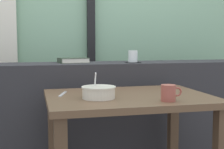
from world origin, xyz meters
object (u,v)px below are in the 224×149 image
at_px(breakfast_table, 128,118).
at_px(closed_book, 73,60).
at_px(coaster_square, 133,62).
at_px(ceramic_mug, 169,93).
at_px(soup_bowl, 99,92).
at_px(fork_utensil, 63,94).
at_px(juice_glass, 133,57).

height_order(breakfast_table, closed_book, closed_book).
relative_size(coaster_square, closed_book, 0.43).
bearing_deg(ceramic_mug, breakfast_table, 122.61).
bearing_deg(soup_bowl, fork_utensil, 135.46).
relative_size(closed_book, fork_utensil, 1.36).
bearing_deg(fork_utensil, juice_glass, 54.31).
bearing_deg(closed_book, soup_bowl, -86.09).
distance_m(breakfast_table, fork_utensil, 0.40).
xyz_separation_m(juice_glass, soup_bowl, (-0.38, -0.61, -0.16)).
height_order(breakfast_table, ceramic_mug, ceramic_mug).
height_order(breakfast_table, coaster_square, coaster_square).
bearing_deg(ceramic_mug, coaster_square, 86.39).
bearing_deg(soup_bowl, breakfast_table, 18.70).
height_order(coaster_square, closed_book, closed_book).
relative_size(breakfast_table, ceramic_mug, 8.17).
xyz_separation_m(coaster_square, juice_glass, (-0.00, 0.00, 0.04)).
xyz_separation_m(juice_glass, ceramic_mug, (-0.05, -0.77, -0.15)).
bearing_deg(coaster_square, ceramic_mug, -93.61).
height_order(soup_bowl, ceramic_mug, soup_bowl).
xyz_separation_m(breakfast_table, coaster_square, (0.20, 0.55, 0.28)).
distance_m(soup_bowl, fork_utensil, 0.25).
xyz_separation_m(soup_bowl, fork_utensil, (-0.18, 0.17, -0.03)).
bearing_deg(breakfast_table, coaster_square, 70.35).
bearing_deg(closed_book, breakfast_table, -70.11).
relative_size(juice_glass, fork_utensil, 0.51).
distance_m(juice_glass, closed_book, 0.44).
xyz_separation_m(breakfast_table, soup_bowl, (-0.19, -0.06, 0.16)).
bearing_deg(soup_bowl, juice_glass, 57.96).
distance_m(juice_glass, soup_bowl, 0.74).
height_order(juice_glass, soup_bowl, juice_glass).
height_order(juice_glass, closed_book, juice_glass).
relative_size(juice_glass, soup_bowl, 0.48).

